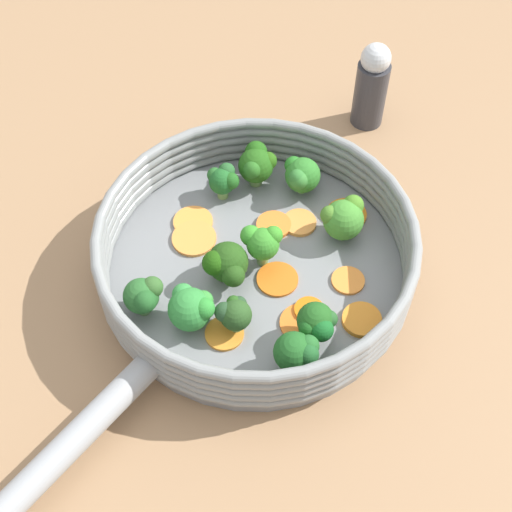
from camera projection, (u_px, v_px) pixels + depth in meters
ground_plane at (256, 275)px, 0.74m from camera, size 4.00×4.00×0.00m
skillet at (256, 270)px, 0.74m from camera, size 0.31×0.31×0.02m
skillet_rim_wall at (256, 248)px, 0.71m from camera, size 0.32×0.32×0.06m
skillet_handle at (61, 453)px, 0.60m from camera, size 0.21×0.11×0.03m
skillet_rivet_left at (131, 339)px, 0.67m from camera, size 0.01×0.01×0.01m
skillet_rivet_right at (189, 382)px, 0.65m from camera, size 0.01×0.01×0.01m
carrot_slice_0 at (274, 225)px, 0.76m from camera, size 0.05×0.05×0.00m
carrot_slice_1 at (309, 310)px, 0.69m from camera, size 0.04×0.04×0.01m
carrot_slice_2 at (224, 333)px, 0.68m from camera, size 0.05×0.05×0.00m
carrot_slice_3 at (303, 323)px, 0.69m from camera, size 0.06×0.06×0.00m
carrot_slice_4 at (362, 320)px, 0.69m from camera, size 0.05×0.05×0.01m
carrot_slice_5 at (346, 214)px, 0.77m from camera, size 0.05×0.05×0.00m
carrot_slice_6 at (299, 223)px, 0.76m from camera, size 0.04×0.04×0.00m
carrot_slice_7 at (194, 238)px, 0.75m from camera, size 0.06×0.06×0.00m
carrot_slice_8 at (348, 280)px, 0.72m from camera, size 0.03×0.03×0.00m
carrot_slice_9 at (277, 279)px, 0.72m from camera, size 0.04×0.04×0.00m
carrot_slice_10 at (193, 222)px, 0.76m from camera, size 0.06×0.06×0.00m
broccoli_floret_0 at (143, 296)px, 0.68m from camera, size 0.04×0.04×0.04m
broccoli_floret_1 at (262, 241)px, 0.71m from camera, size 0.04×0.04×0.05m
broccoli_floret_2 at (257, 164)px, 0.78m from camera, size 0.04×0.04×0.05m
broccoli_floret_3 at (223, 180)px, 0.77m from camera, size 0.03×0.03×0.04m
broccoli_floret_4 at (191, 308)px, 0.67m from camera, size 0.05×0.05×0.05m
broccoli_floret_5 at (228, 267)px, 0.70m from camera, size 0.05×0.05×0.04m
broccoli_floret_6 at (234, 313)px, 0.67m from camera, size 0.03×0.03×0.04m
broccoli_floret_7 at (297, 352)px, 0.64m from camera, size 0.04×0.04×0.05m
broccoli_floret_8 at (301, 175)px, 0.77m from camera, size 0.04×0.04×0.04m
broccoli_floret_9 at (343, 218)px, 0.73m from camera, size 0.05×0.04×0.05m
broccoli_floret_10 at (317, 323)px, 0.65m from camera, size 0.04×0.04×0.05m
salt_shaker at (371, 85)px, 0.84m from camera, size 0.04×0.04×0.11m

